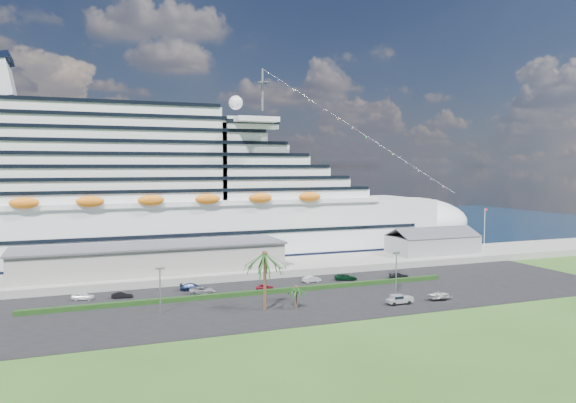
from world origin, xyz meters
name	(u,v)px	position (x,y,z in m)	size (l,w,h in m)	color
ground	(325,311)	(0.00, 0.00, 0.00)	(420.00, 420.00, 0.00)	#2F521B
asphalt_lot	(301,297)	(0.00, 11.00, 0.06)	(140.00, 38.00, 0.12)	black
wharf	(256,268)	(0.00, 40.00, 0.90)	(240.00, 20.00, 1.80)	gray
water	(185,232)	(0.00, 130.00, 0.01)	(420.00, 160.00, 0.02)	black
cruise_ship	(152,201)	(-21.53, 64.00, 16.69)	(191.00, 38.00, 54.00)	silver
terminal_building	(152,258)	(-25.00, 40.00, 5.01)	(61.00, 15.00, 6.30)	gray
port_shed	(433,244)	(52.00, 40.00, 4.40)	(24.00, 12.31, 7.37)	gray
flagpole	(485,227)	(70.04, 40.00, 8.27)	(1.08, 0.16, 12.00)	silver
hedge	(255,293)	(-8.00, 16.00, 0.57)	(88.00, 1.10, 0.90)	black
lamp_post_left	(160,285)	(-28.00, 8.00, 5.34)	(1.60, 0.35, 8.27)	gray
lamp_post_right	(396,267)	(20.00, 8.00, 5.34)	(1.60, 0.35, 8.27)	gray
palm_tall	(265,260)	(-10.00, 4.00, 9.20)	(8.82, 8.82, 11.13)	#47301E
palm_short	(296,290)	(-4.50, 2.50, 3.67)	(3.53, 3.53, 4.56)	#47301E
parked_car_0	(83,296)	(-40.43, 24.16, 0.84)	(1.69, 4.21, 1.43)	white
parked_car_1	(122,295)	(-33.23, 22.94, 0.79)	(1.41, 4.05, 1.33)	black
parked_car_2	(203,290)	(-17.70, 20.58, 0.86)	(2.47, 5.36, 1.49)	#92949A
parked_car_3	(193,287)	(-18.91, 24.46, 0.88)	(2.12, 5.22, 1.51)	#111C3C
parked_car_4	(265,287)	(-4.66, 19.57, 0.76)	(1.51, 3.77, 1.28)	maroon
parked_car_5	(312,279)	(7.69, 23.22, 0.83)	(1.49, 4.29, 1.41)	#B6B9BD
parked_car_6	(346,277)	(15.87, 22.58, 0.85)	(2.43, 5.26, 1.46)	black
parked_car_7	(399,275)	(28.32, 20.06, 0.78)	(1.86, 4.57, 1.33)	black
pickup_truck	(399,299)	(14.95, -1.17, 1.11)	(5.10, 2.04, 1.80)	black
boat_trailer	(440,295)	(24.11, -1.32, 1.19)	(5.63, 3.65, 1.62)	gray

